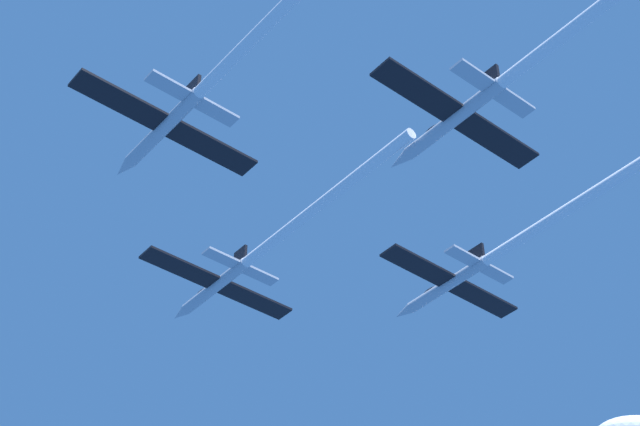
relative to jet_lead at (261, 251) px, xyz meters
The scene contains 4 objects.
jet_lead is the anchor object (origin of this frame).
jet_left_wing 27.22m from the jet_lead, 136.03° to the right, with size 20.70×43.25×3.43m.
jet_right_wing 29.59m from the jet_lead, 43.64° to the right, with size 20.70×48.92×3.43m.
jet_slot 41.06m from the jet_lead, 88.10° to the right, with size 20.70×48.20×3.43m.
Camera 1 is at (-53.64, -85.96, -69.59)m, focal length 56.02 mm.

